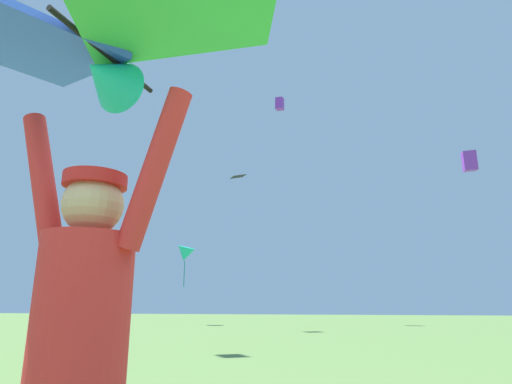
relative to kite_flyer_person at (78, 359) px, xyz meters
name	(u,v)px	position (x,y,z in m)	size (l,w,h in m)	color
kite_flyer_person	(78,359)	(0.00, 0.00, 0.00)	(0.81, 0.37, 1.92)	#424751
held_stunt_kite	(98,40)	(-0.01, -0.07, 1.24)	(1.73, 0.97, 0.40)	black
distant_kite_black_high_left	(238,176)	(-5.62, 20.22, 7.10)	(0.90, 0.92, 0.34)	black
distant_kite_teal_far_center	(185,254)	(-10.69, 25.03, 3.51)	(1.75, 1.63, 2.72)	#19B2AD
distant_kite_purple_overhead_distant	(469,161)	(6.51, 22.25, 7.58)	(0.69, 0.80, 1.13)	purple
distant_kite_purple_mid_left	(280,104)	(-5.06, 29.58, 15.86)	(0.66, 0.70, 1.00)	purple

